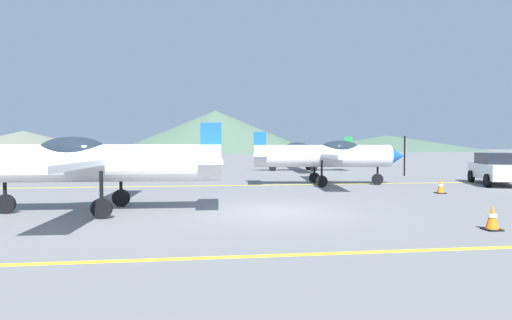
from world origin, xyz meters
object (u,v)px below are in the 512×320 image
at_px(airplane_near, 94,162).
at_px(car_sedan, 498,168).
at_px(airplane_far, 305,152).
at_px(airplane_mid, 328,155).
at_px(traffic_cone_front, 441,187).
at_px(traffic_cone_side, 492,218).

distance_m(airplane_near, car_sedan, 19.05).
bearing_deg(airplane_near, airplane_far, 59.13).
height_order(airplane_mid, traffic_cone_front, airplane_mid).
height_order(airplane_mid, airplane_far, same).
bearing_deg(traffic_cone_front, airplane_far, 96.81).
bearing_deg(traffic_cone_side, car_sedan, 51.20).
xyz_separation_m(airplane_far, car_sedan, (6.89, -12.36, -0.66)).
bearing_deg(airplane_mid, airplane_near, -142.22).
bearing_deg(airplane_far, traffic_cone_front, -83.19).
bearing_deg(airplane_near, car_sedan, 19.08).
bearing_deg(car_sedan, traffic_cone_front, -148.57).
relative_size(airplane_far, car_sedan, 1.92).
relative_size(airplane_far, traffic_cone_front, 15.16).
height_order(airplane_mid, car_sedan, airplane_mid).
bearing_deg(traffic_cone_front, airplane_mid, 130.25).
xyz_separation_m(airplane_far, traffic_cone_side, (-1.22, -22.44, -1.22)).
bearing_deg(traffic_cone_side, airplane_near, 158.70).
distance_m(traffic_cone_front, traffic_cone_side, 7.64).
bearing_deg(airplane_near, airplane_mid, 37.78).
bearing_deg(airplane_near, traffic_cone_front, 13.64).
bearing_deg(traffic_cone_side, airplane_mid, 92.39).
bearing_deg(airplane_far, traffic_cone_side, -93.10).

